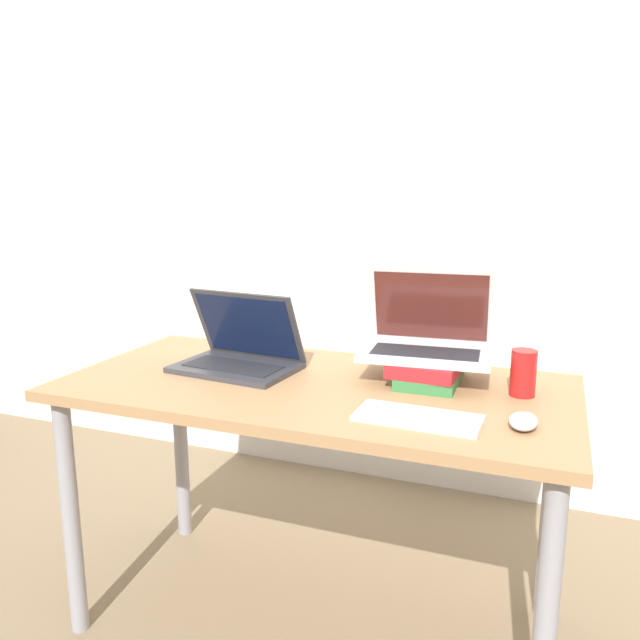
# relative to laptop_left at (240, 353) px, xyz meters

# --- Properties ---
(wall_back) EXTENTS (8.00, 0.05, 2.70)m
(wall_back) POSITION_rel_laptop_left_xyz_m (0.26, 0.97, 0.55)
(wall_back) COLOR silver
(wall_back) RESTS_ON ground_plane
(desk) EXTENTS (1.40, 0.68, 0.75)m
(desk) POSITION_rel_laptop_left_xyz_m (0.26, -0.05, -0.14)
(desk) COLOR #9E754C
(desk) RESTS_ON ground_plane
(laptop_left) EXTENTS (0.37, 0.27, 0.23)m
(laptop_left) POSITION_rel_laptop_left_xyz_m (0.00, 0.00, 0.00)
(laptop_left) COLOR #333338
(laptop_left) RESTS_ON desk
(book_stack) EXTENTS (0.19, 0.25, 0.07)m
(book_stack) POSITION_rel_laptop_left_xyz_m (0.56, 0.07, -0.01)
(book_stack) COLOR #33753D
(book_stack) RESTS_ON desk
(laptop_on_books) EXTENTS (0.37, 0.27, 0.24)m
(laptop_on_books) POSITION_rel_laptop_left_xyz_m (0.54, 0.11, 0.07)
(laptop_on_books) COLOR silver
(laptop_on_books) RESTS_ON book_stack
(wireless_keyboard) EXTENTS (0.30, 0.14, 0.01)m
(wireless_keyboard) POSITION_rel_laptop_left_xyz_m (0.59, -0.23, -0.04)
(wireless_keyboard) COLOR white
(wireless_keyboard) RESTS_ON desk
(mouse) EXTENTS (0.06, 0.11, 0.03)m
(mouse) POSITION_rel_laptop_left_xyz_m (0.82, -0.19, -0.03)
(mouse) COLOR #B2B2B7
(mouse) RESTS_ON desk
(soda_can) EXTENTS (0.07, 0.07, 0.12)m
(soda_can) POSITION_rel_laptop_left_xyz_m (0.81, 0.04, 0.01)
(soda_can) COLOR red
(soda_can) RESTS_ON desk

